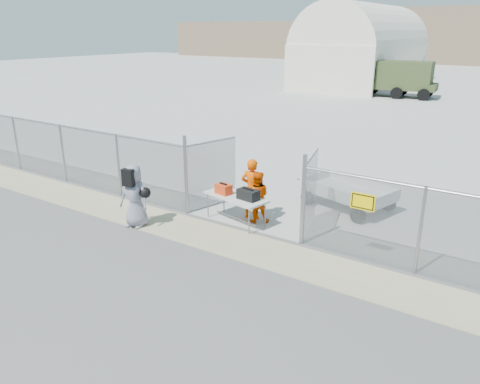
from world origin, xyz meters
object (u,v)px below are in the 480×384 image
Objects in this scene: security_worker_left at (252,189)px; visitor at (135,196)px; security_worker_right at (257,197)px; folding_table at (236,209)px; utility_trailer at (348,195)px.

visitor is (-2.52, -2.40, -0.01)m from security_worker_left.
security_worker_left reaches higher than security_worker_right.
folding_table is 1.07× the size of visitor.
folding_table is at bearing 28.82° from visitor.
security_worker_right is 0.43× the size of utility_trailer.
security_worker_right is (0.49, 0.40, 0.37)m from folding_table.
security_worker_left is 3.29m from utility_trailer.
utility_trailer is at bearing 64.35° from folding_table.
security_worker_right is at bearing -108.96° from utility_trailer.
security_worker_right reaches higher than folding_table.
security_worker_left reaches higher than visitor.
security_worker_left is at bearing 81.12° from folding_table.
utility_trailer is at bearing 36.62° from visitor.
security_worker_left reaches higher than folding_table.
visitor reaches higher than security_worker_right.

